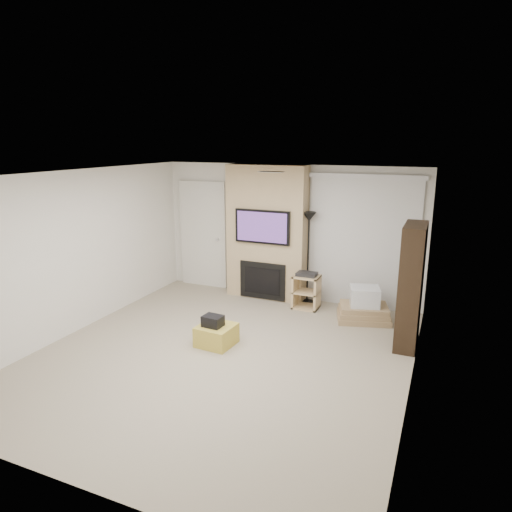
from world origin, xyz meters
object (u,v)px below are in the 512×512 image
at_px(ottoman, 216,335).
at_px(box_stack, 364,308).
at_px(bookshelf, 411,286).
at_px(av_stand, 306,289).
at_px(floor_lamp, 309,232).

height_order(ottoman, box_stack, box_stack).
distance_m(ottoman, bookshelf, 2.90).
relative_size(av_stand, box_stack, 0.67).
bearing_deg(box_stack, av_stand, 170.51).
xyz_separation_m(floor_lamp, bookshelf, (1.87, -1.14, -0.43)).
bearing_deg(box_stack, floor_lamp, 158.61).
height_order(floor_lamp, bookshelf, bookshelf).
height_order(floor_lamp, box_stack, floor_lamp).
xyz_separation_m(ottoman, bookshelf, (2.57, 1.10, 0.75)).
distance_m(floor_lamp, av_stand, 1.02).
bearing_deg(ottoman, floor_lamp, 72.56).
bearing_deg(bookshelf, av_stand, 154.04).
height_order(av_stand, box_stack, av_stand).
height_order(av_stand, bookshelf, bookshelf).
bearing_deg(box_stack, ottoman, -135.26).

